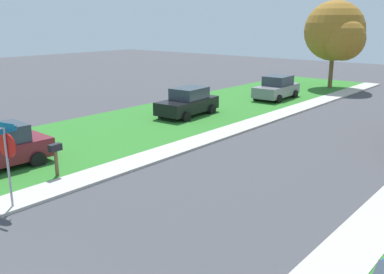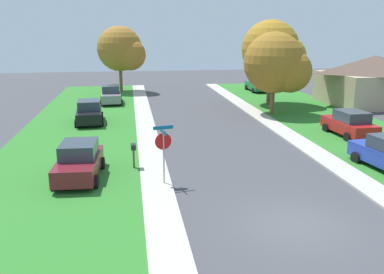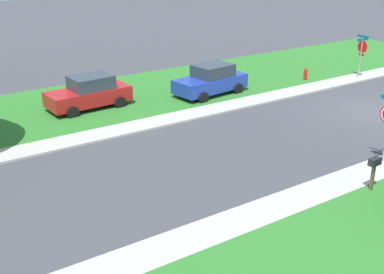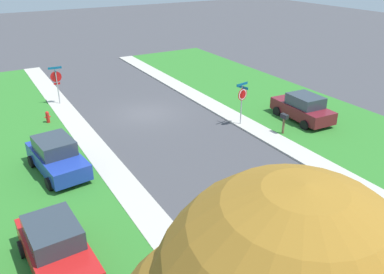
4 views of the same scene
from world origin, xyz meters
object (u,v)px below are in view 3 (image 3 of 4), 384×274
car_red_kerbside_mid (89,93)px  fire_hydrant (306,74)px  car_blue_driveway_right (211,80)px  mailbox (374,166)px  stop_sign_near_corner (362,49)px

car_red_kerbside_mid → fire_hydrant: bearing=-100.2°
car_blue_driveway_right → mailbox: (-12.69, 2.11, 0.14)m
mailbox → car_red_kerbside_mid: bearing=18.0°
car_red_kerbside_mid → car_blue_driveway_right: (-1.53, -6.73, 0.00)m
stop_sign_near_corner → mailbox: bearing=130.6°
stop_sign_near_corner → car_red_kerbside_mid: size_ratio=0.63×
stop_sign_near_corner → mailbox: (-10.33, 12.05, -0.87)m
stop_sign_near_corner → mailbox: size_ratio=2.11×
mailbox → car_blue_driveway_right: bearing=-9.5°
stop_sign_near_corner → car_red_kerbside_mid: 17.14m
car_red_kerbside_mid → mailbox: car_red_kerbside_mid is taller
fire_hydrant → mailbox: mailbox is taller
stop_sign_near_corner → car_blue_driveway_right: bearing=76.7°
car_blue_driveway_right → fire_hydrant: (-0.88, -6.68, -0.44)m
car_blue_driveway_right → fire_hydrant: bearing=-97.5°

